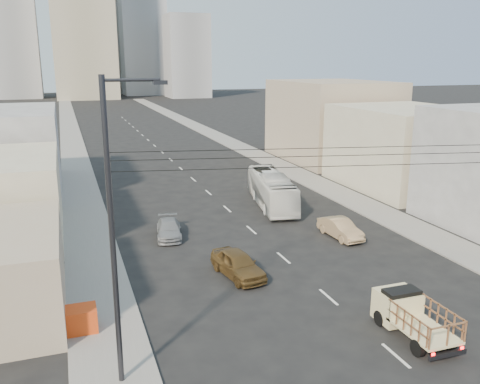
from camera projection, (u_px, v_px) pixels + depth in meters
ground at (426, 382)px, 20.27m from camera, size 420.00×420.00×0.00m
sidewalk_left at (72, 142)px, 80.50m from camera, size 3.50×180.00×0.12m
sidewalk_right at (214, 135)px, 87.99m from camera, size 3.50×180.00×0.12m
lane_dashes at (166, 156)px, 68.72m from camera, size 0.15×104.00×0.01m
flatbed_pickup at (412, 313)px, 23.53m from camera, size 1.95×4.41×1.90m
city_bus at (272, 190)px, 44.68m from camera, size 4.30×10.76×2.92m
sedan_brown at (238, 264)px, 30.08m from camera, size 2.55×4.76×1.54m
sedan_tan at (340, 228)px, 36.72m from camera, size 1.73×4.28×1.38m
sedan_grey at (169, 229)px, 36.85m from camera, size 2.38×4.45×1.23m
streetlamp_left at (115, 229)px, 18.68m from camera, size 2.36×0.25×12.00m
overhead_wires at (422, 155)px, 19.40m from camera, size 23.01×5.02×0.72m
crate_stack at (77, 320)px, 23.76m from camera, size 1.80×1.20×1.14m
bldg_right_mid at (405, 148)px, 51.09m from camera, size 11.00×14.00×8.00m
bldg_right_far at (331, 120)px, 65.62m from camera, size 12.00×16.00×10.00m
high_rise_tower at (81, 6)px, 166.90m from camera, size 20.00×20.00×60.00m
midrise_ne at (143, 40)px, 190.13m from camera, size 16.00×16.00×40.00m
midrise_nw at (15, 47)px, 172.28m from camera, size 15.00×15.00×34.00m
midrise_back at (106, 36)px, 199.52m from camera, size 18.00×18.00×44.00m
midrise_east at (187, 57)px, 177.18m from camera, size 14.00×14.00×28.00m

